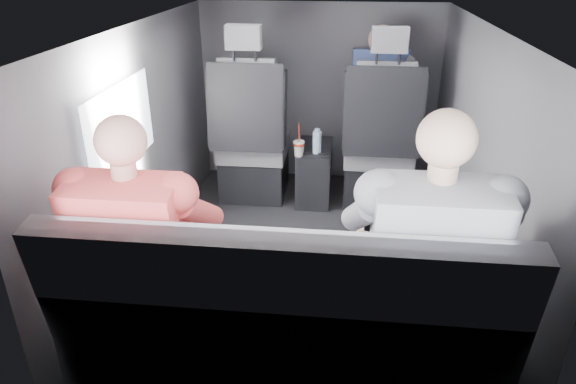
# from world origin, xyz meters

# --- Properties ---
(floor) EXTENTS (2.60, 2.60, 0.00)m
(floor) POSITION_xyz_m (0.00, 0.00, 0.00)
(floor) COLOR black
(floor) RESTS_ON ground
(ceiling) EXTENTS (2.60, 2.60, 0.00)m
(ceiling) POSITION_xyz_m (0.00, 0.00, 1.35)
(ceiling) COLOR #B2B2AD
(ceiling) RESTS_ON panel_back
(panel_left) EXTENTS (0.02, 2.60, 1.35)m
(panel_left) POSITION_xyz_m (-0.90, 0.00, 0.68)
(panel_left) COLOR #56565B
(panel_left) RESTS_ON floor
(panel_right) EXTENTS (0.02, 2.60, 1.35)m
(panel_right) POSITION_xyz_m (0.90, 0.00, 0.68)
(panel_right) COLOR #56565B
(panel_right) RESTS_ON floor
(panel_front) EXTENTS (1.80, 0.02, 1.35)m
(panel_front) POSITION_xyz_m (0.00, 1.30, 0.68)
(panel_front) COLOR #56565B
(panel_front) RESTS_ON floor
(panel_back) EXTENTS (1.80, 0.02, 1.35)m
(panel_back) POSITION_xyz_m (0.00, -1.30, 0.68)
(panel_back) COLOR #56565B
(panel_back) RESTS_ON floor
(side_window) EXTENTS (0.02, 0.75, 0.42)m
(side_window) POSITION_xyz_m (-0.88, -0.30, 0.90)
(side_window) COLOR white
(side_window) RESTS_ON panel_left
(seatbelt) EXTENTS (0.35, 0.11, 0.59)m
(seatbelt) POSITION_xyz_m (0.45, 0.67, 0.80)
(seatbelt) COLOR black
(seatbelt) RESTS_ON front_seat_right
(front_seat_left) EXTENTS (0.52, 0.58, 1.26)m
(front_seat_left) POSITION_xyz_m (-0.45, 0.84, 0.40)
(front_seat_left) COLOR black
(front_seat_left) RESTS_ON floor
(front_seat_right) EXTENTS (0.52, 0.58, 1.26)m
(front_seat_right) POSITION_xyz_m (0.45, 0.84, 0.40)
(front_seat_right) COLOR black
(front_seat_right) RESTS_ON floor
(center_console) EXTENTS (0.24, 0.48, 0.41)m
(center_console) POSITION_xyz_m (0.00, 0.88, 0.20)
(center_console) COLOR black
(center_console) RESTS_ON floor
(rear_bench) EXTENTS (1.60, 0.57, 0.92)m
(rear_bench) POSITION_xyz_m (0.00, -1.06, 0.31)
(rear_bench) COLOR slate
(rear_bench) RESTS_ON floor
(soda_cup) EXTENTS (0.08, 0.08, 0.23)m
(soda_cup) POSITION_xyz_m (-0.10, 0.69, 0.46)
(soda_cup) COLOR white
(soda_cup) RESTS_ON center_console
(water_bottle) EXTENTS (0.06, 0.06, 0.18)m
(water_bottle) POSITION_xyz_m (0.02, 0.76, 0.48)
(water_bottle) COLOR #A9C6E5
(water_bottle) RESTS_ON center_console
(laptop_white) EXTENTS (0.43, 0.44, 0.27)m
(laptop_white) POSITION_xyz_m (-0.52, -0.83, 0.64)
(laptop_white) COLOR white
(laptop_white) RESTS_ON passenger_rear_left
(laptop_black) EXTENTS (0.40, 0.38, 0.26)m
(laptop_black) POSITION_xyz_m (0.47, -0.75, 0.64)
(laptop_black) COLOR black
(laptop_black) RESTS_ON passenger_rear_right
(passenger_rear_left) EXTENTS (0.49, 0.61, 1.21)m
(passenger_rear_left) POSITION_xyz_m (-0.53, -0.97, 0.62)
(passenger_rear_left) COLOR #343539
(passenger_rear_left) RESTS_ON rear_bench
(passenger_rear_right) EXTENTS (0.53, 0.64, 1.26)m
(passenger_rear_right) POSITION_xyz_m (0.50, -0.97, 0.64)
(passenger_rear_right) COLOR navy
(passenger_rear_right) RESTS_ON rear_bench
(passenger_front_right) EXTENTS (0.39, 0.39, 0.79)m
(passenger_front_right) POSITION_xyz_m (0.44, 1.10, 0.75)
(passenger_front_right) COLOR navy
(passenger_front_right) RESTS_ON front_seat_right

